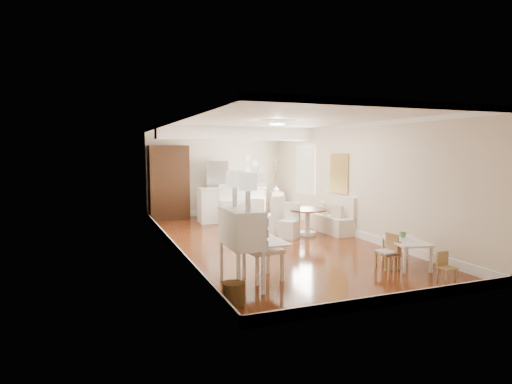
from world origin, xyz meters
TOP-DOWN VIEW (x-y plane):
  - room at (0.04, 0.32)m, footprint 9.00×9.04m
  - secretary_bureau at (-1.70, -2.96)m, footprint 0.97×0.99m
  - gustavian_armchair at (-1.24, -2.71)m, footprint 0.67×0.67m
  - wicker_basket at (-2.05, -3.64)m, footprint 0.41×0.41m
  - kids_table at (1.54, -2.91)m, footprint 0.81×1.10m
  - kids_chair_a at (1.16, -2.98)m, footprint 0.30×0.30m
  - kids_chair_b at (1.10, -2.90)m, footprint 0.34×0.34m
  - kids_chair_c at (1.50, -3.93)m, footprint 0.24×0.24m
  - banquette at (1.99, 0.50)m, footprint 0.52×1.60m
  - dining_table at (1.23, 0.37)m, footprint 1.11×1.11m
  - slip_chair_near at (0.65, 0.22)m, footprint 0.59×0.58m
  - slip_chair_far at (0.46, 0.85)m, footprint 0.63×0.64m
  - breakfast_counter at (0.10, 3.10)m, footprint 2.05×0.65m
  - bar_stool_left at (-0.23, 2.39)m, footprint 0.55×0.55m
  - bar_stool_right at (0.79, 2.75)m, footprint 0.61×0.61m
  - pantry_cabinet at (-1.60, 4.18)m, footprint 1.20×0.60m
  - fridge at (0.30, 4.15)m, footprint 0.75×0.65m
  - sideboard at (1.80, 3.60)m, footprint 0.60×0.92m
  - pencil_cup at (1.65, -2.68)m, footprint 0.15×0.15m
  - branch_vase at (1.78, 3.57)m, footprint 0.24×0.24m

SIDE VIEW (x-z plane):
  - wicker_basket at x=-2.05m, z-range 0.00..0.31m
  - kids_table at x=1.54m, z-range 0.00..0.49m
  - kids_chair_c at x=1.50m, z-range 0.00..0.50m
  - kids_chair_a at x=1.16m, z-range 0.00..0.53m
  - kids_chair_b at x=1.10m, z-range 0.00..0.65m
  - dining_table at x=1.23m, z-range 0.00..0.67m
  - sideboard at x=1.80m, z-range 0.00..0.81m
  - slip_chair_near at x=0.65m, z-range 0.00..0.86m
  - banquette at x=1.99m, z-range 0.00..0.98m
  - slip_chair_far at x=0.46m, z-range 0.00..0.99m
  - breakfast_counter at x=0.10m, z-range 0.00..1.03m
  - gustavian_armchair at x=-1.24m, z-range 0.00..1.04m
  - pencil_cup at x=1.65m, z-range 0.49..0.59m
  - bar_stool_right at x=0.79m, z-range 0.00..1.15m
  - bar_stool_left at x=-0.23m, z-range 0.00..1.18m
  - secretary_bureau at x=-1.70m, z-range 0.00..1.25m
  - fridge at x=0.30m, z-range 0.00..1.80m
  - branch_vase at x=1.78m, z-range 0.81..1.01m
  - pantry_cabinet at x=-1.60m, z-range 0.00..2.30m
  - room at x=0.04m, z-range 0.57..3.39m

